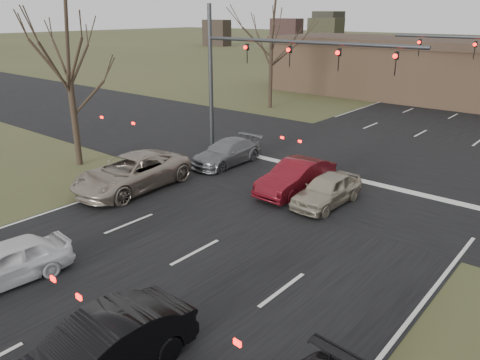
% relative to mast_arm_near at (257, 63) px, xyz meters
% --- Properties ---
extents(ground, '(360.00, 360.00, 0.00)m').
position_rel_mast_arm_near_xyz_m(ground, '(5.23, -13.00, -5.07)').
color(ground, '#3F4424').
rests_on(ground, ground).
extents(road_cross, '(200.00, 14.00, 0.02)m').
position_rel_mast_arm_near_xyz_m(road_cross, '(5.23, 2.00, -5.06)').
color(road_cross, black).
rests_on(road_cross, ground).
extents(mast_arm_near, '(12.12, 0.24, 8.00)m').
position_rel_mast_arm_near_xyz_m(mast_arm_near, '(0.00, 0.00, 0.00)').
color(mast_arm_near, '#383A3D').
rests_on(mast_arm_near, ground).
extents(tree_left_near, '(5.10, 5.10, 8.50)m').
position_rel_mast_arm_near_xyz_m(tree_left_near, '(-6.27, -7.00, 1.49)').
color(tree_left_near, black).
rests_on(tree_left_near, ground).
extents(tree_left_far, '(5.70, 5.70, 9.50)m').
position_rel_mast_arm_near_xyz_m(tree_left_far, '(-7.77, 12.00, 2.27)').
color(tree_left_far, black).
rests_on(tree_left_far, ground).
extents(car_silver_suv, '(2.95, 5.78, 1.56)m').
position_rel_mast_arm_near_xyz_m(car_silver_suv, '(-1.16, -7.53, -4.29)').
color(car_silver_suv, gray).
rests_on(car_silver_suv, ground).
extents(car_white_sedan, '(1.87, 3.87, 1.27)m').
position_rel_mast_arm_near_xyz_m(car_white_sedan, '(2.23, -14.79, -4.44)').
color(car_white_sedan, white).
rests_on(car_white_sedan, ground).
extents(car_black_hatch, '(1.67, 4.48, 1.46)m').
position_rel_mast_arm_near_xyz_m(car_black_hatch, '(7.70, -15.36, -4.34)').
color(car_black_hatch, black).
rests_on(car_black_hatch, ground).
extents(car_grey_ahead, '(1.81, 4.39, 1.27)m').
position_rel_mast_arm_near_xyz_m(car_grey_ahead, '(-0.32, -2.03, -4.44)').
color(car_grey_ahead, slate).
rests_on(car_grey_ahead, ground).
extents(car_red_ahead, '(1.68, 4.39, 1.43)m').
position_rel_mast_arm_near_xyz_m(car_red_ahead, '(4.73, -3.20, -4.36)').
color(car_red_ahead, '#540C13').
rests_on(car_red_ahead, ground).
extents(car_silver_ahead, '(1.61, 3.84, 1.30)m').
position_rel_mast_arm_near_xyz_m(car_silver_ahead, '(6.48, -3.56, -4.42)').
color(car_silver_ahead, '#ABA28A').
rests_on(car_silver_ahead, ground).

